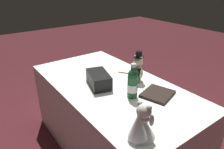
{
  "coord_description": "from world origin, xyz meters",
  "views": [
    {
      "loc": [
        -1.42,
        1.04,
        1.66
      ],
      "look_at": [
        0.0,
        0.0,
        0.85
      ],
      "focal_mm": 33.9,
      "sensor_mm": 36.0,
      "label": 1
    }
  ],
  "objects_px": {
    "teddy_bear_groom": "(137,69)",
    "guestbook": "(158,94)",
    "champagne_bottle": "(132,83)",
    "teddy_bear_bride": "(142,124)",
    "signing_pen": "(124,73)",
    "gift_case_black": "(99,79)"
  },
  "relations": [
    {
      "from": "signing_pen",
      "to": "gift_case_black",
      "type": "relative_size",
      "value": 0.37
    },
    {
      "from": "teddy_bear_groom",
      "to": "guestbook",
      "type": "xyz_separation_m",
      "value": [
        -0.31,
        0.05,
        -0.11
      ]
    },
    {
      "from": "teddy_bear_bride",
      "to": "champagne_bottle",
      "type": "height_order",
      "value": "champagne_bottle"
    },
    {
      "from": "champagne_bottle",
      "to": "signing_pen",
      "type": "relative_size",
      "value": 2.39
    },
    {
      "from": "signing_pen",
      "to": "teddy_bear_bride",
      "type": "bearing_deg",
      "value": 146.78
    },
    {
      "from": "signing_pen",
      "to": "gift_case_black",
      "type": "bearing_deg",
      "value": 100.94
    },
    {
      "from": "champagne_bottle",
      "to": "teddy_bear_groom",
      "type": "bearing_deg",
      "value": -49.68
    },
    {
      "from": "champagne_bottle",
      "to": "signing_pen",
      "type": "distance_m",
      "value": 0.5
    },
    {
      "from": "teddy_bear_bride",
      "to": "guestbook",
      "type": "bearing_deg",
      "value": -57.82
    },
    {
      "from": "teddy_bear_bride",
      "to": "gift_case_black",
      "type": "distance_m",
      "value": 0.77
    },
    {
      "from": "teddy_bear_bride",
      "to": "signing_pen",
      "type": "xyz_separation_m",
      "value": [
        0.82,
        -0.53,
        -0.1
      ]
    },
    {
      "from": "champagne_bottle",
      "to": "guestbook",
      "type": "relative_size",
      "value": 1.18
    },
    {
      "from": "guestbook",
      "to": "signing_pen",
      "type": "bearing_deg",
      "value": -24.43
    },
    {
      "from": "champagne_bottle",
      "to": "gift_case_black",
      "type": "xyz_separation_m",
      "value": [
        0.34,
        0.11,
        -0.07
      ]
    },
    {
      "from": "signing_pen",
      "to": "guestbook",
      "type": "relative_size",
      "value": 0.49
    },
    {
      "from": "teddy_bear_groom",
      "to": "champagne_bottle",
      "type": "bearing_deg",
      "value": 130.32
    },
    {
      "from": "teddy_bear_groom",
      "to": "teddy_bear_bride",
      "type": "distance_m",
      "value": 0.81
    },
    {
      "from": "teddy_bear_bride",
      "to": "guestbook",
      "type": "distance_m",
      "value": 0.57
    },
    {
      "from": "teddy_bear_bride",
      "to": "gift_case_black",
      "type": "bearing_deg",
      "value": -12.94
    },
    {
      "from": "signing_pen",
      "to": "teddy_bear_groom",
      "type": "bearing_deg",
      "value": 177.21
    },
    {
      "from": "teddy_bear_groom",
      "to": "guestbook",
      "type": "bearing_deg",
      "value": 171.47
    },
    {
      "from": "teddy_bear_groom",
      "to": "champagne_bottle",
      "type": "xyz_separation_m",
      "value": [
        -0.21,
        0.24,
        0.01
      ]
    }
  ]
}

